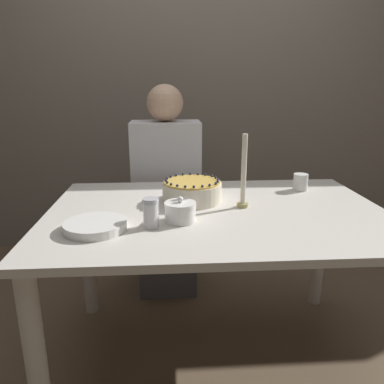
{
  "coord_description": "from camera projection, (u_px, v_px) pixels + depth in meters",
  "views": [
    {
      "loc": [
        -0.21,
        -1.49,
        1.25
      ],
      "look_at": [
        -0.1,
        0.13,
        0.78
      ],
      "focal_mm": 35.0,
      "sensor_mm": 36.0,
      "label": 1
    }
  ],
  "objects": [
    {
      "name": "ground_plane",
      "position": [
        214.0,
        356.0,
        1.79
      ],
      "size": [
        12.0,
        12.0,
        0.0
      ],
      "primitive_type": "plane",
      "color": "brown"
    },
    {
      "name": "wall_behind",
      "position": [
        194.0,
        77.0,
        2.77
      ],
      "size": [
        8.0,
        0.05,
        2.6
      ],
      "color": "slate",
      "rests_on": "ground_plane"
    },
    {
      "name": "dining_table",
      "position": [
        217.0,
        234.0,
        1.61
      ],
      "size": [
        1.42,
        0.97,
        0.74
      ],
      "color": "beige",
      "rests_on": "ground_plane"
    },
    {
      "name": "cake",
      "position": [
        192.0,
        191.0,
        1.69
      ],
      "size": [
        0.27,
        0.27,
        0.11
      ],
      "color": "#EFE5CC",
      "rests_on": "dining_table"
    },
    {
      "name": "sugar_bowl",
      "position": [
        180.0,
        212.0,
        1.44
      ],
      "size": [
        0.12,
        0.12,
        0.1
      ],
      "color": "white",
      "rests_on": "dining_table"
    },
    {
      "name": "sugar_shaker",
      "position": [
        151.0,
        213.0,
        1.37
      ],
      "size": [
        0.06,
        0.06,
        0.11
      ],
      "color": "white",
      "rests_on": "dining_table"
    },
    {
      "name": "plate_stack",
      "position": [
        95.0,
        226.0,
        1.36
      ],
      "size": [
        0.23,
        0.23,
        0.03
      ],
      "color": "white",
      "rests_on": "dining_table"
    },
    {
      "name": "candle",
      "position": [
        244.0,
        178.0,
        1.58
      ],
      "size": [
        0.05,
        0.05,
        0.32
      ],
      "color": "tan",
      "rests_on": "dining_table"
    },
    {
      "name": "cup",
      "position": [
        300.0,
        182.0,
        1.86
      ],
      "size": [
        0.07,
        0.07,
        0.08
      ],
      "color": "white",
      "rests_on": "dining_table"
    },
    {
      "name": "person_man_blue_shirt",
      "position": [
        167.0,
        204.0,
        2.28
      ],
      "size": [
        0.4,
        0.34,
        1.25
      ],
      "rotation": [
        0.0,
        0.0,
        3.14
      ],
      "color": "#595960",
      "rests_on": "ground_plane"
    }
  ]
}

